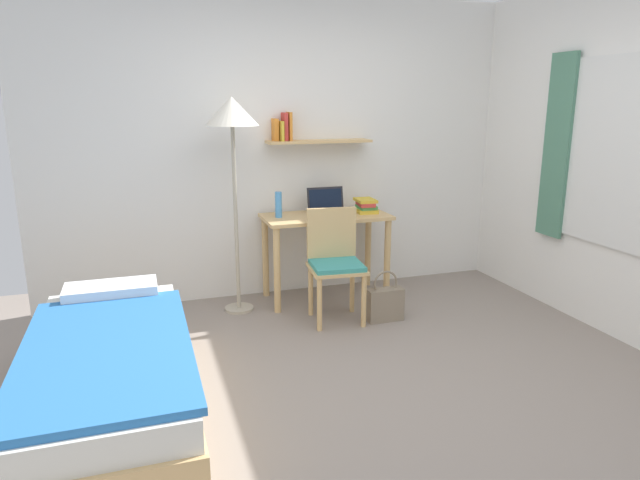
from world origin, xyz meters
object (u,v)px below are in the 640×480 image
at_px(desk_chair, 335,260).
at_px(bed, 111,376).
at_px(standing_lamp, 232,123).
at_px(water_bottle, 279,205).
at_px(book_stack, 366,206).
at_px(desk, 326,231).
at_px(laptop, 327,207).
at_px(handbag, 385,303).

bearing_deg(desk_chair, bed, -149.56).
bearing_deg(standing_lamp, desk_chair, -30.76).
distance_m(water_bottle, book_stack, 0.79).
xyz_separation_m(desk, desk_chair, (-0.09, -0.48, -0.12)).
bearing_deg(water_bottle, laptop, 1.99).
xyz_separation_m(bed, desk, (1.75, 1.46, 0.37)).
bearing_deg(book_stack, handbag, -98.14).
bearing_deg(handbag, desk, 113.01).
relative_size(desk, standing_lamp, 0.62).
bearing_deg(standing_lamp, laptop, 7.50).
bearing_deg(bed, standing_lamp, 55.61).
bearing_deg(water_bottle, standing_lamp, -166.30).
xyz_separation_m(bed, standing_lamp, (0.96, 1.40, 1.31)).
bearing_deg(desk_chair, standing_lamp, 149.24).
height_order(standing_lamp, laptop, standing_lamp).
bearing_deg(handbag, bed, -158.35).
height_order(desk, water_bottle, water_bottle).
distance_m(bed, desk_chair, 1.94).
bearing_deg(desk_chair, water_bottle, 122.36).
bearing_deg(handbag, water_bottle, 135.23).
bearing_deg(desk_chair, laptop, 77.70).
distance_m(water_bottle, handbag, 1.21).
distance_m(standing_lamp, handbag, 1.86).
bearing_deg(water_bottle, handbag, -44.77).
bearing_deg(desk, desk_chair, -100.20).
bearing_deg(desk, laptop, 57.79).
xyz_separation_m(bed, handbag, (2.03, 0.80, -0.09)).
bearing_deg(laptop, bed, -139.74).
distance_m(desk, water_bottle, 0.49).
relative_size(bed, handbag, 4.57).
height_order(bed, desk, desk).
xyz_separation_m(desk, laptop, (0.03, 0.04, 0.20)).
bearing_deg(book_stack, desk, 179.46).
distance_m(standing_lamp, laptop, 1.11).
xyz_separation_m(bed, laptop, (1.78, 1.50, 0.57)).
relative_size(book_stack, handbag, 0.57).
distance_m(desk_chair, laptop, 0.63).
distance_m(desk, handbag, 0.85).
relative_size(laptop, water_bottle, 1.53).
relative_size(desk, water_bottle, 4.97).
xyz_separation_m(water_bottle, book_stack, (0.78, -0.03, -0.05)).
xyz_separation_m(desk, standing_lamp, (-0.79, -0.06, 0.94)).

